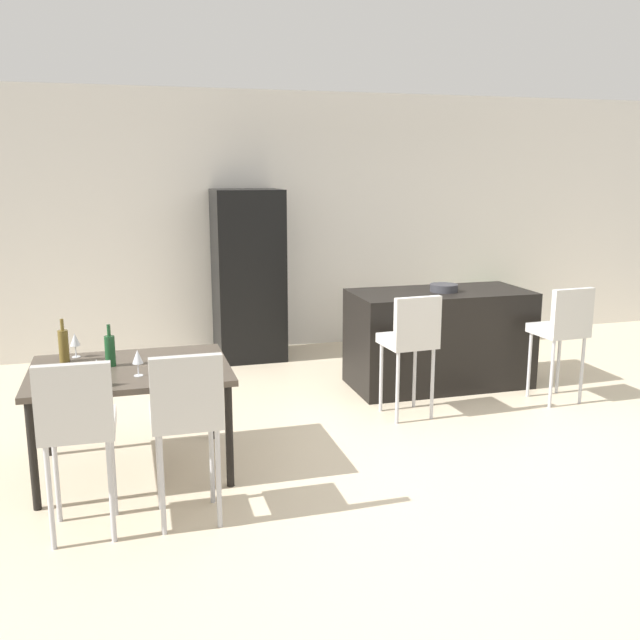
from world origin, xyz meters
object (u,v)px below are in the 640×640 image
Objects in this scene: kitchen_island at (439,338)px; bar_chair_middle at (563,326)px; potted_plant at (505,311)px; wine_glass_far at (97,367)px; dining_table at (130,376)px; wine_glass_left at (138,357)px; dining_chair_far at (186,411)px; wine_bottle_corner at (64,345)px; wine_bottle_middle at (110,350)px; fruit_bowl at (444,288)px; bar_chair_left at (411,337)px; dining_chair_near at (77,421)px; wine_glass_right at (75,340)px; refrigerator at (248,275)px.

bar_chair_middle reaches higher than kitchen_island.
wine_glass_far is at bearing -146.17° from potted_plant.
wine_glass_left is (0.05, -0.22, 0.19)m from dining_table.
dining_chair_far reaches higher than kitchen_island.
wine_glass_far is at bearing -152.14° from kitchen_island.
wine_glass_left is (0.48, -0.49, 0.01)m from wine_bottle_corner.
kitchen_island is at bearing 23.30° from dining_table.
dining_chair_far is 3.63× the size of wine_bottle_middle.
wine_bottle_corner reaches higher than fruit_bowl.
bar_chair_left is 3.63× the size of wine_bottle_middle.
dining_table is 0.91m from dining_chair_far.
wine_glass_left is at bearing -152.73° from kitchen_island.
dining_chair_near is at bearing -161.69° from bar_chair_middle.
potted_plant is (0.78, 2.28, -0.35)m from bar_chair_middle.
dining_chair_far reaches higher than wine_glass_far.
bar_chair_middle is 4.13m from wine_bottle_corner.
bar_chair_middle is at bearing -43.36° from fruit_bowl.
wine_glass_right is at bearing 118.07° from dining_chair_far.
wine_glass_far is (0.10, 0.47, 0.17)m from dining_chair_near.
wine_glass_far reaches higher than potted_plant.
bar_chair_middle is 1.00× the size of dining_chair_far.
fruit_bowl is at bearing 14.33° from wine_glass_right.
bar_chair_left is 0.57× the size of refrigerator.
wine_bottle_middle reaches higher than potted_plant.
dining_chair_near is at bearing -100.60° from wine_bottle_middle.
kitchen_island is 3.81m from dining_chair_near.
refrigerator is (-0.94, 2.29, 0.22)m from bar_chair_left.
bar_chair_middle is at bearing 2.57° from wine_bottle_corner.
wine_bottle_corner reaches higher than potted_plant.
wine_glass_right is (-0.07, 1.24, 0.17)m from dining_chair_near.
kitchen_island is at bearing 14.85° from wine_glass_right.
fruit_bowl is at bearing 27.32° from wine_glass_far.
wine_bottle_middle is 1.66× the size of wine_glass_far.
refrigerator reaches higher than dining_chair_far.
wine_bottle_corner is at bearing 96.83° from dining_chair_near.
wine_glass_right is at bearing -178.85° from bar_chair_middle.
wine_glass_left is at bearing -45.43° from wine_bottle_corner.
dining_chair_far is at bearing -105.56° from refrigerator.
wine_bottle_middle is 5.33m from potted_plant.
bar_chair_left is 0.80× the size of dining_table.
kitchen_island is 2.19m from potted_plant.
dining_chair_far is at bearing -69.13° from wine_glass_left.
dining_chair_near is at bearing -113.89° from refrigerator.
bar_chair_left is at bearing 34.07° from dining_chair_far.
wine_bottle_middle is 1.66× the size of wine_glass_left.
fruit_bowl is (2.60, 2.07, 0.26)m from dining_chair_far.
wine_glass_left is at bearing -76.68° from dining_table.
potted_plant is at bearing 37.07° from dining_chair_near.
bar_chair_middle reaches higher than wine_bottle_middle.
fruit_bowl is (0.02, -0.03, 0.50)m from kitchen_island.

